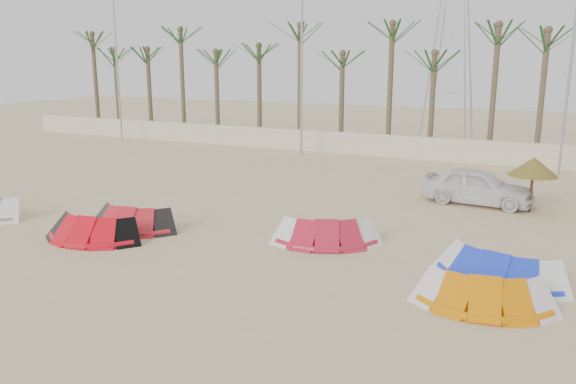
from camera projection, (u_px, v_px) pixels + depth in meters
The scene contains 14 objects.
ground at pixel (179, 294), 13.66m from camera, with size 120.00×120.00×0.00m, color #D8B780.
boundary_wall at pixel (409, 147), 32.73m from camera, with size 60.00×0.30×1.30m, color beige.
palm_line at pixel (432, 45), 32.44m from camera, with size 52.00×4.00×7.70m.
lamp_a at pixel (117, 58), 38.41m from camera, with size 1.25×0.14×11.00m.
lamp_b at pixel (302, 57), 32.39m from camera, with size 1.25×0.14×11.00m.
lamp_c at pixel (572, 56), 26.37m from camera, with size 1.25×0.14×11.00m.
pylon at pixel (446, 146), 37.69m from camera, with size 3.00×3.00×14.00m, color #A5A8AD, non-canonical shape.
kite_red_left at pixel (137, 216), 18.94m from camera, with size 3.30×1.93×0.90m.
kite_red_mid at pixel (98, 226), 17.83m from camera, with size 3.39×1.96×0.90m.
kite_red_right at pixel (330, 229), 17.52m from camera, with size 3.67×2.58×0.90m.
kite_orange at pixel (486, 288), 12.99m from camera, with size 3.29×1.93×0.90m.
kite_blue at pixel (500, 263), 14.56m from camera, with size 3.59×2.18×0.90m.
parasol_left at pixel (534, 167), 20.78m from camera, with size 1.79×1.79×2.08m.
car at pixel (478, 186), 22.11m from camera, with size 1.70×4.23×1.44m, color white.
Camera 1 is at (8.00, -10.26, 5.52)m, focal length 35.00 mm.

